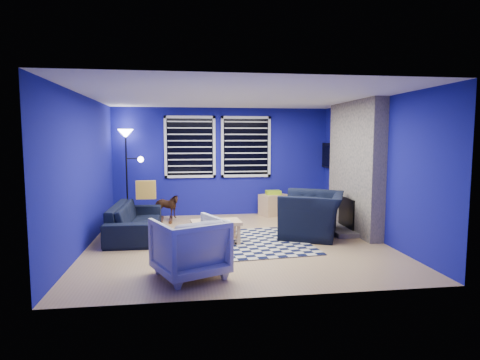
{
  "coord_description": "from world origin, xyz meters",
  "views": [
    {
      "loc": [
        -0.88,
        -6.82,
        1.81
      ],
      "look_at": [
        0.11,
        0.3,
        1.05
      ],
      "focal_mm": 30.0,
      "sensor_mm": 36.0,
      "label": 1
    }
  ],
  "objects_px": {
    "armchair_big": "(312,215)",
    "floor_lamp": "(127,146)",
    "sofa": "(135,220)",
    "cabinet": "(273,204)",
    "coffee_table": "(216,227)",
    "rocking_horse": "(166,206)",
    "tv": "(331,156)",
    "armchair_bent": "(190,247)"
  },
  "relations": [
    {
      "from": "armchair_big",
      "to": "rocking_horse",
      "type": "bearing_deg",
      "value": -98.05
    },
    {
      "from": "armchair_big",
      "to": "floor_lamp",
      "type": "xyz_separation_m",
      "value": [
        -3.56,
        2.06,
        1.23
      ]
    },
    {
      "from": "tv",
      "to": "armchair_bent",
      "type": "distance_m",
      "value": 5.03
    },
    {
      "from": "armchair_bent",
      "to": "rocking_horse",
      "type": "xyz_separation_m",
      "value": [
        -0.46,
        3.59,
        -0.06
      ]
    },
    {
      "from": "tv",
      "to": "cabinet",
      "type": "relative_size",
      "value": 1.43
    },
    {
      "from": "floor_lamp",
      "to": "armchair_bent",
      "type": "bearing_deg",
      "value": -71.75
    },
    {
      "from": "sofa",
      "to": "rocking_horse",
      "type": "bearing_deg",
      "value": -20.82
    },
    {
      "from": "armchair_bent",
      "to": "cabinet",
      "type": "distance_m",
      "value": 4.41
    },
    {
      "from": "coffee_table",
      "to": "cabinet",
      "type": "height_order",
      "value": "cabinet"
    },
    {
      "from": "armchair_bent",
      "to": "coffee_table",
      "type": "distance_m",
      "value": 1.65
    },
    {
      "from": "armchair_big",
      "to": "rocking_horse",
      "type": "distance_m",
      "value": 3.23
    },
    {
      "from": "sofa",
      "to": "coffee_table",
      "type": "bearing_deg",
      "value": -116.73
    },
    {
      "from": "tv",
      "to": "coffee_table",
      "type": "xyz_separation_m",
      "value": [
        -2.81,
        -2.11,
        -1.11
      ]
    },
    {
      "from": "tv",
      "to": "rocking_horse",
      "type": "relative_size",
      "value": 1.62
    },
    {
      "from": "tv",
      "to": "armchair_bent",
      "type": "relative_size",
      "value": 1.17
    },
    {
      "from": "tv",
      "to": "rocking_horse",
      "type": "height_order",
      "value": "tv"
    },
    {
      "from": "tv",
      "to": "armchair_big",
      "type": "xyz_separation_m",
      "value": [
        -1.01,
        -1.82,
        -1.0
      ]
    },
    {
      "from": "armchair_big",
      "to": "armchair_bent",
      "type": "height_order",
      "value": "armchair_big"
    },
    {
      "from": "armchair_big",
      "to": "coffee_table",
      "type": "height_order",
      "value": "armchair_big"
    },
    {
      "from": "sofa",
      "to": "coffee_table",
      "type": "distance_m",
      "value": 1.63
    },
    {
      "from": "armchair_bent",
      "to": "coffee_table",
      "type": "xyz_separation_m",
      "value": [
        0.47,
        1.58,
        -0.1
      ]
    },
    {
      "from": "tv",
      "to": "sofa",
      "type": "distance_m",
      "value": 4.59
    },
    {
      "from": "rocking_horse",
      "to": "coffee_table",
      "type": "xyz_separation_m",
      "value": [
        0.93,
        -2.01,
        -0.04
      ]
    },
    {
      "from": "armchair_big",
      "to": "cabinet",
      "type": "relative_size",
      "value": 1.77
    },
    {
      "from": "sofa",
      "to": "rocking_horse",
      "type": "relative_size",
      "value": 3.28
    },
    {
      "from": "coffee_table",
      "to": "floor_lamp",
      "type": "xyz_separation_m",
      "value": [
        -1.76,
        2.35,
        1.35
      ]
    },
    {
      "from": "rocking_horse",
      "to": "cabinet",
      "type": "distance_m",
      "value": 2.49
    },
    {
      "from": "rocking_horse",
      "to": "coffee_table",
      "type": "distance_m",
      "value": 2.21
    },
    {
      "from": "sofa",
      "to": "armchair_bent",
      "type": "distance_m",
      "value": 2.54
    },
    {
      "from": "rocking_horse",
      "to": "coffee_table",
      "type": "bearing_deg",
      "value": -135.48
    },
    {
      "from": "armchair_bent",
      "to": "armchair_big",
      "type": "bearing_deg",
      "value": -164.46
    },
    {
      "from": "floor_lamp",
      "to": "armchair_big",
      "type": "bearing_deg",
      "value": -30.08
    },
    {
      "from": "armchair_big",
      "to": "floor_lamp",
      "type": "distance_m",
      "value": 4.3
    },
    {
      "from": "sofa",
      "to": "coffee_table",
      "type": "relative_size",
      "value": 2.34
    },
    {
      "from": "armchair_big",
      "to": "cabinet",
      "type": "bearing_deg",
      "value": -148.42
    },
    {
      "from": "tv",
      "to": "armchair_bent",
      "type": "bearing_deg",
      "value": -131.64
    },
    {
      "from": "cabinet",
      "to": "rocking_horse",
      "type": "bearing_deg",
      "value": 164.42
    },
    {
      "from": "armchair_bent",
      "to": "cabinet",
      "type": "height_order",
      "value": "armchair_bent"
    },
    {
      "from": "tv",
      "to": "sofa",
      "type": "relative_size",
      "value": 0.49
    },
    {
      "from": "sofa",
      "to": "armchair_bent",
      "type": "relative_size",
      "value": 2.37
    },
    {
      "from": "sofa",
      "to": "cabinet",
      "type": "bearing_deg",
      "value": -60.4
    },
    {
      "from": "armchair_bent",
      "to": "rocking_horse",
      "type": "relative_size",
      "value": 1.38
    }
  ]
}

